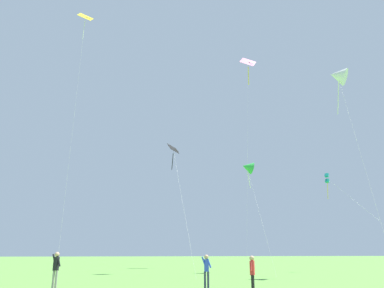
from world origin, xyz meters
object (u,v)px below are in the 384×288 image
kite_green_small (247,167)px  kite_pink_low (248,70)px  person_near_tree (252,271)px  kite_yellow_diamond (84,28)px  person_in_blue_jacket (56,267)px  kite_teal_box (328,180)px  person_far_back (206,268)px  kite_white_distant (338,76)px  kite_black_large (174,155)px

kite_green_small → kite_pink_low: bearing=66.9°
kite_pink_low → person_near_tree: kite_pink_low is taller
kite_yellow_diamond → person_near_tree: 35.20m
person_in_blue_jacket → kite_teal_box: bearing=29.6°
kite_pink_low → kite_yellow_diamond: (-22.47, -8.35, -1.42)m
kite_green_small → person_far_back: bearing=-118.1°
kite_pink_low → person_far_back: kite_pink_low is taller
kite_white_distant → person_far_back: bearing=-153.3°
person_near_tree → person_far_back: bearing=111.5°
kite_teal_box → person_in_blue_jacket: (-24.11, -13.71, -7.86)m
kite_green_small → kite_teal_box: 8.71m
kite_yellow_diamond → person_in_blue_jacket: size_ratio=15.96×
person_far_back → person_near_tree: bearing=-68.5°
kite_green_small → person_in_blue_jacket: bearing=-138.4°
kite_black_large → person_in_blue_jacket: size_ratio=6.71×
kite_white_distant → kite_black_large: size_ratio=1.46×
kite_white_distant → kite_yellow_diamond: (-22.61, 12.47, 9.59)m
kite_yellow_diamond → kite_green_small: bearing=-14.3°
kite_black_large → person_near_tree: bearing=-87.7°
kite_green_small → kite_white_distant: bearing=-55.6°
kite_white_distant → kite_teal_box: kite_white_distant is taller
kite_yellow_diamond → person_far_back: (9.11, -19.27, -24.99)m
kite_white_distant → kite_black_large: (-12.95, 7.99, -5.66)m
person_near_tree → kite_white_distant: bearing=39.3°
kite_black_large → person_far_back: size_ratio=7.26×
kite_green_small → person_near_tree: kite_green_small is taller
person_near_tree → kite_teal_box: bearing=49.7°
person_in_blue_jacket → kite_yellow_diamond: bearing=95.1°
kite_teal_box → kite_black_large: size_ratio=0.81×
kite_teal_box → person_far_back: bearing=-138.1°
kite_white_distant → person_in_blue_jacket: size_ratio=9.80×
kite_teal_box → person_in_blue_jacket: 28.83m
kite_pink_low → kite_yellow_diamond: 24.02m
kite_pink_low → person_near_tree: size_ratio=18.50×
person_near_tree → kite_pink_low: bearing=68.6°
kite_white_distant → person_in_blue_jacket: 26.60m
kite_black_large → person_in_blue_jacket: (-8.05, -13.60, -9.66)m
kite_white_distant → person_near_tree: 22.08m
kite_black_large → kite_teal_box: bearing=0.4°
person_near_tree → person_in_blue_jacket: bearing=153.3°
kite_teal_box → person_near_tree: (-15.34, -18.11, -7.96)m
person_near_tree → person_far_back: person_far_back is taller
kite_teal_box → person_near_tree: kite_teal_box is taller
kite_green_small → kite_pink_low: (5.42, 12.72, 17.55)m
kite_teal_box → person_near_tree: bearing=-130.3°
kite_teal_box → kite_yellow_diamond: bearing=170.3°
kite_yellow_diamond → person_in_blue_jacket: bearing=-84.9°
kite_green_small → person_near_tree: size_ratio=6.57×
kite_white_distant → person_in_blue_jacket: bearing=-165.0°
person_far_back → kite_white_distant: bearing=26.7°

